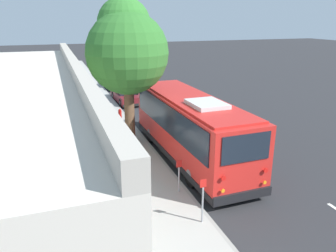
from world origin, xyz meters
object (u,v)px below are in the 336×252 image
object	(u,v)px
parked_sedan_navy	(114,82)
sign_post_near	(203,200)
shuttle_bus	(190,125)
sign_post_far	(179,176)
street_tree	(127,48)
fire_hydrant	(120,115)
parked_sedan_maroon	(126,95)

from	to	relation	value
parked_sedan_navy	sign_post_near	world-z (taller)	sign_post_near
shuttle_bus	parked_sedan_navy	distance (m)	18.77
sign_post_near	sign_post_far	bearing A→B (deg)	0.00
shuttle_bus	sign_post_near	bearing A→B (deg)	160.40
street_tree	sign_post_near	size ratio (longest dim) A/B	4.76
fire_hydrant	parked_sedan_maroon	bearing A→B (deg)	-16.17
shuttle_bus	sign_post_near	distance (m)	5.69
shuttle_bus	sign_post_near	world-z (taller)	shuttle_bus
shuttle_bus	fire_hydrant	world-z (taller)	shuttle_bus
fire_hydrant	shuttle_bus	bearing A→B (deg)	-163.31
parked_sedan_maroon	fire_hydrant	bearing A→B (deg)	162.14
shuttle_bus	street_tree	world-z (taller)	street_tree
parked_sedan_navy	sign_post_far	world-z (taller)	sign_post_far
street_tree	fire_hydrant	size ratio (longest dim) A/B	9.32
sign_post_far	fire_hydrant	world-z (taller)	sign_post_far
parked_sedan_maroon	sign_post_near	size ratio (longest dim) A/B	2.92
parked_sedan_maroon	shuttle_bus	bearing A→B (deg)	-179.49
sign_post_near	fire_hydrant	xyz separation A→B (m)	(12.25, 0.29, -0.42)
sign_post_far	sign_post_near	bearing A→B (deg)	-180.00
shuttle_bus	sign_post_near	xyz separation A→B (m)	(-5.34, 1.79, -0.80)
shuttle_bus	parked_sedan_maroon	xyz separation A→B (m)	(12.42, 0.48, -1.16)
sign_post_far	parked_sedan_maroon	bearing A→B (deg)	-4.80
parked_sedan_navy	fire_hydrant	world-z (taller)	parked_sedan_navy
parked_sedan_maroon	parked_sedan_navy	distance (m)	6.32
street_tree	sign_post_far	bearing A→B (deg)	-173.27
sign_post_near	sign_post_far	world-z (taller)	sign_post_near
shuttle_bus	parked_sedan_maroon	size ratio (longest dim) A/B	2.12
parked_sedan_maroon	fire_hydrant	xyz separation A→B (m)	(-5.50, 1.60, -0.05)
street_tree	sign_post_near	distance (m)	8.87
parked_sedan_maroon	sign_post_far	bearing A→B (deg)	173.51
parked_sedan_navy	street_tree	xyz separation A→B (m)	(-16.36, 2.20, 4.69)
street_tree	fire_hydrant	bearing A→B (deg)	-4.68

